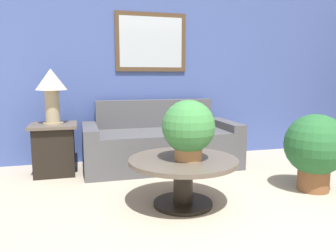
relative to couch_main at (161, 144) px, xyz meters
The scene contains 7 objects.
wall_back 1.27m from the couch_main, 44.36° to the left, with size 7.87×0.09×2.60m.
couch_main is the anchor object (origin of this frame).
coffee_table 1.40m from the couch_main, 95.25° to the right, with size 1.02×1.02×0.45m.
side_table 1.36m from the couch_main, behind, with size 0.56×0.56×0.63m.
table_lamp 1.57m from the couch_main, behind, with size 0.37×0.37×0.67m.
potted_plant_on_table 1.51m from the couch_main, 93.82° to the right, with size 0.48×0.48×0.55m.
potted_plant_floor 1.92m from the couch_main, 45.66° to the right, with size 0.64×0.64×0.82m.
Camera 1 is at (-1.60, -1.55, 1.20)m, focal length 35.00 mm.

